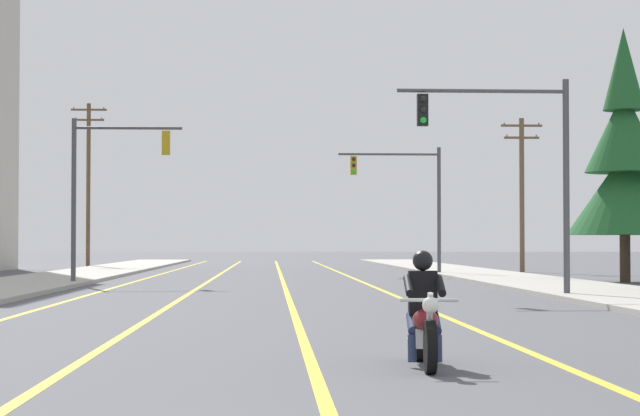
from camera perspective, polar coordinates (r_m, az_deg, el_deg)
name	(u,v)px	position (r m, az deg, el deg)	size (l,w,h in m)	color
lane_stripe_center	(282,278)	(52.00, -1.85, -3.40)	(0.16, 100.00, 0.01)	yellow
lane_stripe_left	(213,278)	(52.06, -5.16, -3.39)	(0.16, 100.00, 0.01)	yellow
lane_stripe_right	(354,278)	(52.13, 1.62, -3.40)	(0.16, 100.00, 0.01)	yellow
lane_stripe_far_left	(146,279)	(52.28, -8.38, -3.37)	(0.16, 100.00, 0.01)	yellow
sidewalk_kerb_right	(520,280)	(48.05, 9.57, -3.44)	(4.40, 110.00, 0.14)	#ADA89E
sidewalk_kerb_left	(42,281)	(47.84, -13.23, -3.43)	(4.40, 110.00, 0.14)	#ADA89E
motorcycle_with_rider	(424,320)	(14.99, 5.03, -5.39)	(0.70, 2.19, 1.46)	black
traffic_signal_near_right	(517,153)	(33.98, 9.47, 2.63)	(4.91, 0.40, 6.20)	#47474C
traffic_signal_near_left	(105,176)	(44.91, -10.31, 1.52)	(4.10, 0.37, 6.20)	#47474C
traffic_signal_mid_right	(410,190)	(57.51, 4.34, 0.85)	(4.98, 0.38, 6.20)	#47474C
utility_pole_right_far	(522,189)	(64.44, 9.68, 0.93)	(2.22, 0.26, 8.26)	brown
utility_pole_left_far	(88,179)	(76.71, -11.07, 1.36)	(2.26, 0.26, 10.44)	brown
conifer_tree_right_verge_far	(624,165)	(48.59, 14.42, 2.00)	(4.60, 4.60, 10.13)	#423023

